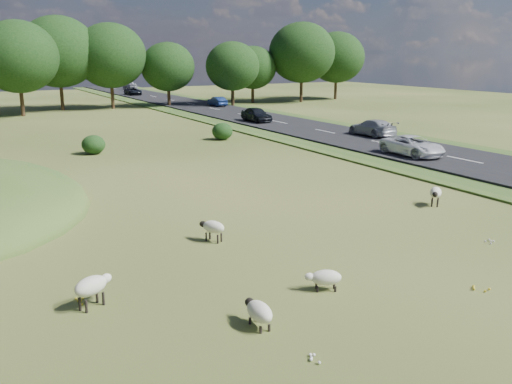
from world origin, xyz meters
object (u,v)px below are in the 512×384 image
at_px(sheep_3, 325,278).
at_px(sheep_2, 213,227).
at_px(sheep_0, 436,193).
at_px(car_2, 256,114).
at_px(car_5, 372,127).
at_px(car_0, 133,91).
at_px(sheep_4, 259,311).
at_px(car_6, 130,86).
at_px(sheep_1, 92,286).
at_px(car_1, 413,146).
at_px(car_3, 217,101).

bearing_deg(sheep_3, sheep_2, -53.32).
xyz_separation_m(sheep_0, car_2, (7.88, 32.45, 0.36)).
height_order(sheep_0, car_5, car_5).
relative_size(sheep_0, car_0, 0.27).
distance_m(sheep_3, sheep_4, 3.18).
xyz_separation_m(sheep_3, car_6, (22.21, 95.94, 0.50)).
xyz_separation_m(sheep_3, car_0, (18.41, 81.45, 0.44)).
distance_m(sheep_4, car_0, 85.32).
bearing_deg(sheep_0, car_5, -163.62).
bearing_deg(sheep_2, sheep_3, 161.42).
bearing_deg(car_2, sheep_2, -121.18).
bearing_deg(car_5, sheep_1, 37.66).
height_order(car_0, car_6, car_6).
distance_m(sheep_2, sheep_3, 6.08).
bearing_deg(sheep_4, car_0, -13.84).
relative_size(sheep_0, car_2, 0.27).
distance_m(sheep_0, sheep_1, 17.49).
height_order(car_1, car_2, car_2).
bearing_deg(car_0, sheep_4, -104.51).
height_order(sheep_0, car_3, car_3).
relative_size(car_1, car_2, 1.12).
xyz_separation_m(sheep_2, car_2, (19.50, 32.23, 0.40)).
bearing_deg(car_2, car_0, 90.00).
bearing_deg(car_3, car_6, -90.00).
height_order(sheep_1, car_5, car_5).
distance_m(sheep_4, car_3, 62.46).
height_order(sheep_3, car_6, car_6).
xyz_separation_m(sheep_0, car_0, (7.88, 75.69, 0.24)).
bearing_deg(car_0, sheep_0, -95.94).
height_order(sheep_4, car_5, car_5).
xyz_separation_m(sheep_0, car_5, (11.68, 18.71, 0.32)).
xyz_separation_m(sheep_3, sheep_4, (-2.97, -1.15, 0.03)).
bearing_deg(sheep_4, car_1, -51.21).
relative_size(car_5, car_6, 1.04).
bearing_deg(car_2, car_6, 86.23).
relative_size(sheep_1, car_3, 0.36).
distance_m(sheep_1, sheep_2, 6.67).
bearing_deg(sheep_0, car_6, -139.03).
xyz_separation_m(sheep_4, car_6, (25.18, 97.09, 0.46)).
xyz_separation_m(car_5, car_6, (0.00, 71.48, -0.03)).
relative_size(sheep_0, car_6, 0.26).
bearing_deg(car_0, sheep_3, -102.74).
distance_m(sheep_4, car_2, 44.79).
xyz_separation_m(car_3, car_6, (0.00, 39.93, 0.05)).
bearing_deg(sheep_1, car_6, 45.12).
height_order(car_0, car_3, same).
xyz_separation_m(car_0, car_3, (3.80, -25.44, 0.00)).
height_order(sheep_4, car_1, car_1).
bearing_deg(car_2, sheep_0, -103.65).
distance_m(car_3, car_6, 39.93).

